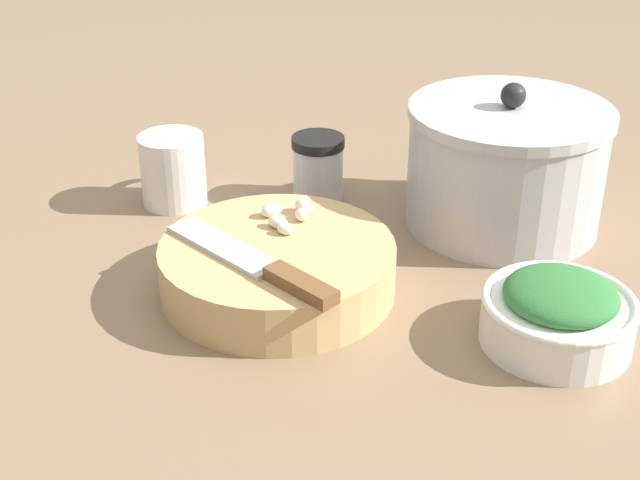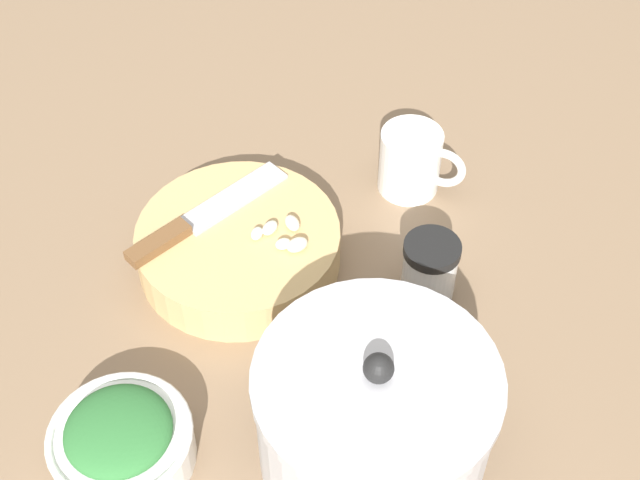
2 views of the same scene
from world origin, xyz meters
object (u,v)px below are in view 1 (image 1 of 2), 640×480
coffee_mug (174,169)px  stock_pot (506,166)px  herb_bowl (558,313)px  garlic_cloves (289,214)px  spice_jar (318,167)px  chef_knife (259,265)px  cutting_board (278,268)px

coffee_mug → stock_pot: bearing=28.4°
stock_pot → herb_bowl: bearing=-51.8°
garlic_cloves → coffee_mug: 0.21m
spice_jar → coffee_mug: 0.17m
herb_bowl → spice_jar: bearing=161.8°
garlic_cloves → coffee_mug: coffee_mug is taller
chef_knife → coffee_mug: 0.28m
spice_jar → garlic_cloves: bearing=-63.8°
herb_bowl → spice_jar: (-0.36, 0.12, 0.01)m
garlic_cloves → coffee_mug: bearing=169.6°
coffee_mug → stock_pot: size_ratio=0.48×
chef_knife → spice_jar: size_ratio=2.80×
herb_bowl → garlic_cloves: bearing=-173.6°
cutting_board → chef_knife: (0.02, -0.05, 0.03)m
chef_knife → herb_bowl: size_ratio=1.56×
chef_knife → herb_bowl: bearing=-54.1°
cutting_board → spice_jar: spice_jar is taller
coffee_mug → stock_pot: 0.39m
chef_knife → garlic_cloves: (-0.04, 0.10, 0.00)m
herb_bowl → coffee_mug: bearing=179.3°
cutting_board → chef_knife: 0.06m
chef_knife → herb_bowl: (0.25, 0.13, -0.02)m
cutting_board → garlic_cloves: garlic_cloves is taller
cutting_board → herb_bowl: size_ratio=1.67×
cutting_board → herb_bowl: (0.26, 0.08, 0.01)m
spice_jar → herb_bowl: bearing=-18.2°
garlic_cloves → stock_pot: stock_pot is taller
garlic_cloves → spice_jar: (-0.07, 0.15, -0.02)m
cutting_board → chef_knife: size_ratio=1.07×
cutting_board → coffee_mug: (-0.23, 0.09, 0.02)m
herb_bowl → stock_pot: stock_pot is taller
herb_bowl → coffee_mug: size_ratio=1.30×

